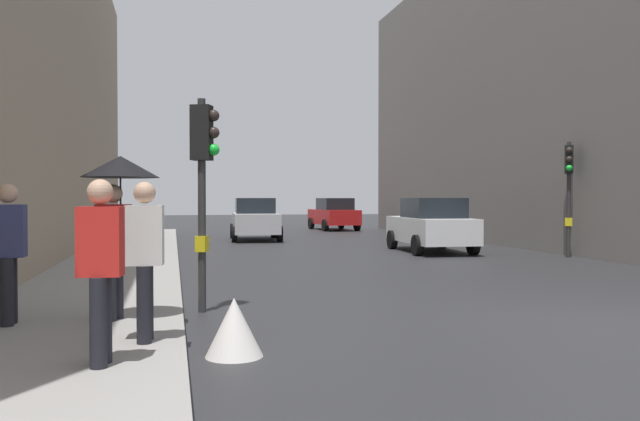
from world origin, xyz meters
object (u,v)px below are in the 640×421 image
(car_silver_hatchback, at_px, (255,219))
(car_red_sedan, at_px, (334,214))
(traffic_light_mid_street, at_px, (569,178))
(car_white_compact, at_px, (431,225))
(pedestrian_with_umbrella, at_px, (118,191))
(traffic_light_near_right, at_px, (203,165))
(pedestrian_with_black_backpack, at_px, (141,251))
(warning_sign_triangle, at_px, (234,327))
(pedestrian_in_red_jacket, at_px, (101,263))
(pedestrian_with_grey_backpack, at_px, (4,245))

(car_silver_hatchback, relative_size, car_red_sedan, 1.00)
(traffic_light_mid_street, xyz_separation_m, car_red_sedan, (-2.70, 17.53, -1.48))
(car_white_compact, relative_size, pedestrian_with_umbrella, 2.01)
(traffic_light_near_right, height_order, car_silver_hatchback, traffic_light_near_right)
(pedestrian_with_black_backpack, height_order, warning_sign_triangle, pedestrian_with_black_backpack)
(traffic_light_near_right, xyz_separation_m, warning_sign_triangle, (0.20, -2.87, -1.93))
(car_red_sedan, xyz_separation_m, pedestrian_with_umbrella, (-9.37, -25.50, 0.96))
(car_white_compact, height_order, pedestrian_with_black_backpack, pedestrian_with_black_backpack)
(traffic_light_mid_street, relative_size, car_silver_hatchback, 0.79)
(warning_sign_triangle, bearing_deg, pedestrian_in_red_jacket, -152.10)
(pedestrian_with_umbrella, xyz_separation_m, pedestrian_with_grey_backpack, (-1.36, -0.04, -0.68))
(pedestrian_with_black_backpack, relative_size, warning_sign_triangle, 2.72)
(pedestrian_with_grey_backpack, bearing_deg, pedestrian_with_umbrella, 1.48)
(traffic_light_near_right, distance_m, pedestrian_with_grey_backpack, 3.02)
(traffic_light_near_right, height_order, traffic_light_mid_street, traffic_light_mid_street)
(pedestrian_with_grey_backpack, relative_size, pedestrian_with_black_backpack, 1.00)
(pedestrian_with_umbrella, bearing_deg, traffic_light_mid_street, 33.46)
(car_red_sedan, xyz_separation_m, car_white_compact, (-0.48, -14.77, 0.00))
(car_silver_hatchback, xyz_separation_m, pedestrian_with_grey_backpack, (-5.42, -18.09, 0.29))
(car_red_sedan, relative_size, pedestrian_with_umbrella, 2.01)
(pedestrian_with_grey_backpack, distance_m, pedestrian_in_red_jacket, 2.69)
(traffic_light_mid_street, relative_size, car_red_sedan, 0.79)
(car_white_compact, xyz_separation_m, warning_sign_triangle, (-7.55, -12.37, -0.55))
(traffic_light_mid_street, relative_size, pedestrian_in_red_jacket, 1.93)
(warning_sign_triangle, bearing_deg, pedestrian_with_umbrella, 129.39)
(pedestrian_with_black_backpack, height_order, pedestrian_in_red_jacket, same)
(car_silver_hatchback, height_order, pedestrian_in_red_jacket, pedestrian_in_red_jacket)
(pedestrian_with_black_backpack, distance_m, pedestrian_in_red_jacket, 1.01)
(traffic_light_near_right, xyz_separation_m, car_red_sedan, (8.22, 24.28, -1.38))
(car_white_compact, bearing_deg, car_silver_hatchback, 123.47)
(pedestrian_in_red_jacket, bearing_deg, warning_sign_triangle, 27.90)
(pedestrian_with_umbrella, distance_m, pedestrian_with_black_backpack, 1.58)
(pedestrian_with_black_backpack, bearing_deg, car_red_sedan, 71.45)
(car_red_sedan, relative_size, pedestrian_with_grey_backpack, 2.43)
(car_silver_hatchback, distance_m, car_white_compact, 8.77)
(car_silver_hatchback, distance_m, pedestrian_with_grey_backpack, 18.88)
(traffic_light_mid_street, height_order, pedestrian_with_grey_backpack, traffic_light_mid_street)
(traffic_light_mid_street, relative_size, pedestrian_with_grey_backpack, 1.93)
(car_silver_hatchback, bearing_deg, warning_sign_triangle, -97.84)
(warning_sign_triangle, bearing_deg, car_white_compact, 58.62)
(traffic_light_near_right, relative_size, car_red_sedan, 0.76)
(traffic_light_mid_street, xyz_separation_m, car_white_compact, (-3.17, 2.76, -1.48))
(traffic_light_near_right, relative_size, pedestrian_with_umbrella, 1.53)
(car_white_compact, bearing_deg, pedestrian_with_grey_backpack, -133.60)
(traffic_light_near_right, bearing_deg, car_white_compact, 50.84)
(car_white_compact, bearing_deg, traffic_light_mid_street, -41.07)
(car_silver_hatchback, bearing_deg, pedestrian_with_umbrella, -102.67)
(pedestrian_with_umbrella, relative_size, pedestrian_with_black_backpack, 1.21)
(traffic_light_near_right, distance_m, traffic_light_mid_street, 12.83)
(traffic_light_near_right, relative_size, car_silver_hatchback, 0.76)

